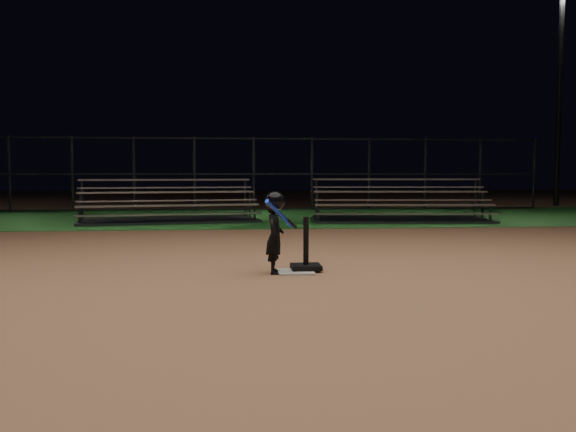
% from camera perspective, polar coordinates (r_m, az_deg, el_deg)
% --- Properties ---
extents(ground, '(80.00, 80.00, 0.00)m').
position_cam_1_polar(ground, '(7.59, 0.74, -5.43)').
color(ground, '#A9714D').
rests_on(ground, ground).
extents(grass_strip, '(60.00, 8.00, 0.01)m').
position_cam_1_polar(grass_strip, '(17.51, -2.87, -0.06)').
color(grass_strip, '#1A521C').
rests_on(grass_strip, ground).
extents(home_plate, '(0.45, 0.45, 0.02)m').
position_cam_1_polar(home_plate, '(7.59, 0.74, -5.34)').
color(home_plate, beige).
rests_on(home_plate, ground).
extents(batting_tee, '(0.38, 0.38, 0.68)m').
position_cam_1_polar(batting_tee, '(7.71, 1.72, -4.21)').
color(batting_tee, black).
rests_on(batting_tee, home_plate).
extents(child_batter, '(0.44, 0.53, 1.03)m').
position_cam_1_polar(child_batter, '(7.47, -1.25, -1.32)').
color(child_batter, black).
rests_on(child_batter, ground).
extents(bleacher_left, '(4.86, 2.97, 1.11)m').
position_cam_1_polar(bleacher_left, '(16.00, -11.30, 0.29)').
color(bleacher_left, silver).
rests_on(bleacher_left, ground).
extents(bleacher_right, '(4.79, 2.67, 1.12)m').
position_cam_1_polar(bleacher_right, '(16.20, 10.61, 0.35)').
color(bleacher_right, '#A2A1A6').
rests_on(bleacher_right, ground).
extents(backstop_fence, '(20.08, 0.08, 2.50)m').
position_cam_1_polar(backstop_fence, '(20.46, -3.28, 4.01)').
color(backstop_fence, '#38383D').
rests_on(backstop_fence, ground).
extents(light_pole_right, '(0.90, 0.53, 8.30)m').
position_cam_1_polar(light_pole_right, '(26.06, 24.52, 11.81)').
color(light_pole_right, '#2D2D30').
rests_on(light_pole_right, ground).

